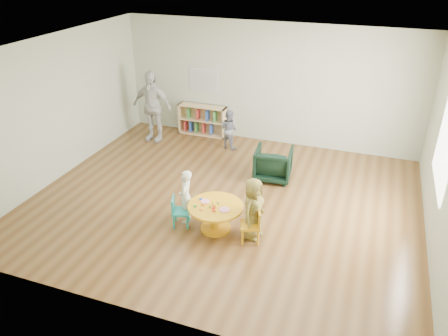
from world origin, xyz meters
name	(u,v)px	position (x,y,z in m)	size (l,w,h in m)	color
room	(225,104)	(0.01, 0.00, 1.89)	(7.10, 7.00, 2.80)	brown
activity_table	(216,213)	(0.17, -0.91, 0.32)	(0.92, 0.92, 0.51)	gold
kid_chair_left	(179,211)	(-0.45, -1.01, 0.29)	(0.36, 0.36, 0.54)	teal
kid_chair_right	(253,224)	(0.85, -1.01, 0.31)	(0.39, 0.39, 0.58)	gold
bookshelf	(202,120)	(-1.61, 2.86, 0.37)	(1.20, 0.30, 0.75)	tan
alphabet_poster	(204,80)	(-1.60, 2.98, 1.35)	(0.74, 0.01, 0.54)	silver
armchair	(273,164)	(0.63, 1.15, 0.33)	(0.71, 0.73, 0.67)	black
child_left	(186,196)	(-0.39, -0.84, 0.48)	(0.35, 0.23, 0.96)	white
child_right	(253,209)	(0.81, -0.90, 0.53)	(0.52, 0.34, 1.06)	gold
toddler	(229,129)	(-0.71, 2.29, 0.46)	(0.45, 0.35, 0.92)	#18203D
adult_caretaker	(152,106)	(-2.59, 2.12, 0.85)	(0.99, 0.41, 1.70)	silver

